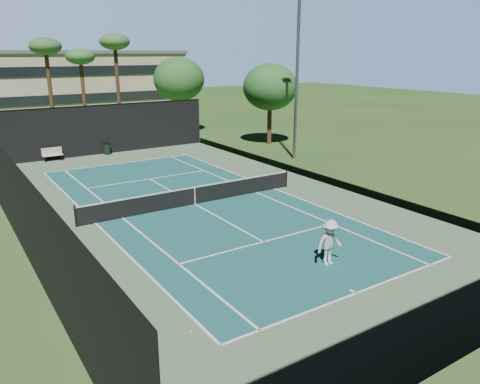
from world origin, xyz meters
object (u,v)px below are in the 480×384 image
Objects in this scene: tennis_net at (195,195)px; tennis_ball_d at (112,205)px; trash_bin at (107,149)px; tennis_ball_b at (149,198)px; tennis_ball_a at (191,331)px; player at (330,242)px; park_bench at (52,154)px; tennis_ball_c at (168,181)px.

tennis_ball_d is (-3.89, 2.30, -0.52)m from tennis_net.
tennis_ball_b is at bearing -98.06° from trash_bin.
tennis_ball_a is 1.01× the size of tennis_ball_b.
tennis_ball_a is 0.08× the size of trash_bin.
park_bench is at bearing 103.34° from player.
tennis_ball_b is 13.48m from park_bench.
tennis_net reaches higher than trash_bin.
park_bench is 1.59× the size of trash_bin.
tennis_ball_b is at bearing -79.72° from park_bench.
player reaches higher than park_bench.
tennis_ball_c is 0.07× the size of trash_bin.
park_bench is (-2.40, 13.26, 0.51)m from tennis_ball_b.
trash_bin is at bearing 81.94° from tennis_ball_b.
trash_bin is at bearing 89.31° from tennis_net.
tennis_net is 170.24× the size of tennis_ball_b.
tennis_ball_d is (-4.75, 11.90, -0.89)m from player.
tennis_net reaches higher than tennis_ball_d.
park_bench is 4.27m from trash_bin.
tennis_net reaches higher than tennis_ball_c.
tennis_net is 4.54m from tennis_ball_d.
park_bench reaches higher than tennis_ball_d.
tennis_ball_b is 0.05× the size of park_bench.
tennis_net is at bearing -30.57° from tennis_ball_d.
tennis_net is 182.99× the size of tennis_ball_d.
tennis_net reaches higher than park_bench.
tennis_ball_c is at bearing 48.24° from tennis_ball_b.
tennis_ball_b is at bearing 125.31° from tennis_net.
tennis_net is 8.60× the size of park_bench.
trash_bin is at bearing 93.78° from player.
player is 14.75m from tennis_ball_c.
tennis_net reaches higher than tennis_ball_b.
tennis_ball_c is 10.48m from trash_bin.
tennis_ball_a is 1.16× the size of tennis_ball_c.
tennis_ball_d is (-2.20, -0.08, -0.00)m from tennis_ball_b.
trash_bin is (-0.59, 10.45, 0.45)m from tennis_ball_c.
tennis_ball_a and tennis_ball_b have the same top height.
trash_bin is at bearing 72.95° from tennis_ball_d.
tennis_ball_a is 17.29m from tennis_ball_c.
player is 1.23× the size of park_bench.
trash_bin reaches higher than tennis_ball_c.
player reaches higher than trash_bin.
tennis_ball_b is 1.07× the size of tennis_ball_d.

